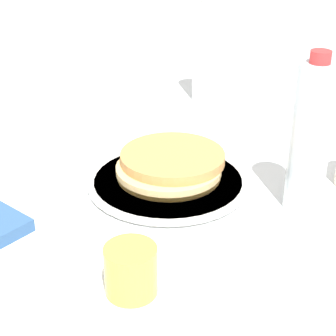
{
  "coord_description": "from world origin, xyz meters",
  "views": [
    {
      "loc": [
        -0.83,
        -0.17,
        0.47
      ],
      "look_at": [
        -0.01,
        -0.02,
        0.03
      ],
      "focal_mm": 60.0,
      "sensor_mm": 36.0,
      "label": 1
    }
  ],
  "objects_px": {
    "water_bottle_near": "(208,52)",
    "water_bottle_mid": "(310,138)",
    "plate": "(168,182)",
    "juice_glass": "(131,270)",
    "pancake_stack": "(170,166)"
  },
  "relations": [
    {
      "from": "plate",
      "to": "water_bottle_near",
      "type": "height_order",
      "value": "water_bottle_near"
    },
    {
      "from": "water_bottle_near",
      "to": "pancake_stack",
      "type": "bearing_deg",
      "value": 178.68
    },
    {
      "from": "juice_glass",
      "to": "water_bottle_near",
      "type": "height_order",
      "value": "water_bottle_near"
    },
    {
      "from": "water_bottle_near",
      "to": "water_bottle_mid",
      "type": "xyz_separation_m",
      "value": [
        -0.46,
        -0.21,
        0.01
      ]
    },
    {
      "from": "plate",
      "to": "water_bottle_near",
      "type": "relative_size",
      "value": 1.13
    },
    {
      "from": "plate",
      "to": "juice_glass",
      "type": "xyz_separation_m",
      "value": [
        -0.28,
        -0.01,
        0.03
      ]
    },
    {
      "from": "pancake_stack",
      "to": "water_bottle_near",
      "type": "relative_size",
      "value": 0.79
    },
    {
      "from": "plate",
      "to": "juice_glass",
      "type": "bearing_deg",
      "value": -178.85
    },
    {
      "from": "water_bottle_near",
      "to": "juice_glass",
      "type": "bearing_deg",
      "value": 179.47
    },
    {
      "from": "pancake_stack",
      "to": "water_bottle_mid",
      "type": "height_order",
      "value": "water_bottle_mid"
    },
    {
      "from": "water_bottle_mid",
      "to": "water_bottle_near",
      "type": "bearing_deg",
      "value": 24.79
    },
    {
      "from": "juice_glass",
      "to": "water_bottle_mid",
      "type": "relative_size",
      "value": 0.26
    },
    {
      "from": "water_bottle_near",
      "to": "water_bottle_mid",
      "type": "distance_m",
      "value": 0.5
    },
    {
      "from": "water_bottle_mid",
      "to": "plate",
      "type": "bearing_deg",
      "value": 82.36
    },
    {
      "from": "plate",
      "to": "water_bottle_near",
      "type": "distance_m",
      "value": 0.44
    }
  ]
}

